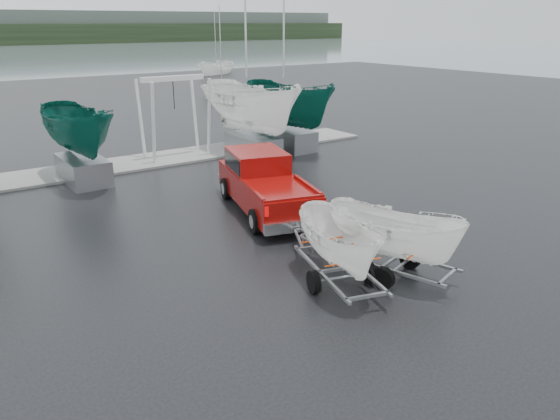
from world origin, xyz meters
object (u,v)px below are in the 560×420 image
at_px(pickup_truck, 263,181).
at_px(trailer_hitched, 342,201).
at_px(trailer_parked, 396,191).
at_px(boat_hoist, 174,106).

distance_m(pickup_truck, trailer_hitched, 6.75).
distance_m(pickup_truck, trailer_parked, 6.95).
relative_size(trailer_parked, boat_hoist, 1.09).
distance_m(trailer_parked, boat_hoist, 16.17).
relative_size(trailer_hitched, trailer_parked, 0.96).
height_order(trailer_hitched, trailer_parked, trailer_parked).
xyz_separation_m(trailer_hitched, trailer_parked, (1.51, -0.44, 0.10)).
bearing_deg(trailer_parked, trailer_hitched, 147.40).
bearing_deg(trailer_parked, boat_hoist, 69.26).
xyz_separation_m(trailer_parked, boat_hoist, (1.19, 16.12, 0.22)).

